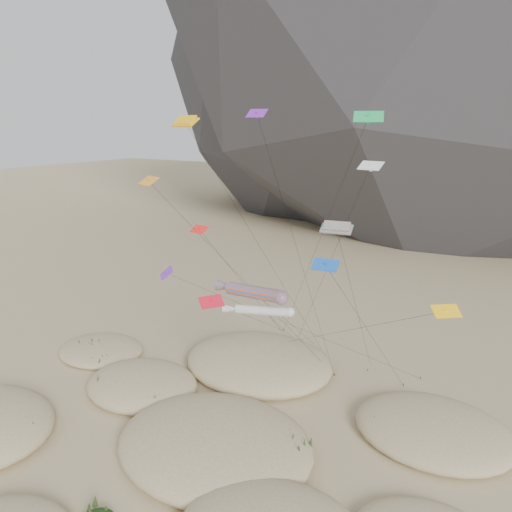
# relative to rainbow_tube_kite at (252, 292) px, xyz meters

# --- Properties ---
(ground) EXTENTS (500.00, 500.00, 0.00)m
(ground) POSITION_rel_rainbow_tube_kite_xyz_m (-0.21, -10.61, -11.54)
(ground) COLOR #CCB789
(ground) RESTS_ON ground
(dunes) EXTENTS (49.81, 40.46, 3.66)m
(dunes) POSITION_rel_rainbow_tube_kite_xyz_m (-1.80, -5.42, -10.82)
(dunes) COLOR #CCB789
(dunes) RESTS_ON ground
(dune_grass) EXTENTS (41.65, 27.78, 1.55)m
(dune_grass) POSITION_rel_rainbow_tube_kite_xyz_m (-1.74, -7.99, -10.70)
(dune_grass) COLOR black
(dune_grass) RESTS_ON ground
(kite_stakes) EXTENTS (19.04, 7.74, 0.30)m
(kite_stakes) POSITION_rel_rainbow_tube_kite_xyz_m (1.99, 12.79, -11.39)
(kite_stakes) COLOR #3F2D1E
(kite_stakes) RESTS_ON ground
(rainbow_tube_kite) EXTENTS (8.56, 15.24, 12.50)m
(rainbow_tube_kite) POSITION_rel_rainbow_tube_kite_xyz_m (0.00, 0.00, 0.00)
(rainbow_tube_kite) COLOR orange
(rainbow_tube_kite) RESTS_ON ground
(white_tube_kite) EXTENTS (6.83, 16.62, 10.79)m
(white_tube_kite) POSITION_rel_rainbow_tube_kite_xyz_m (1.06, -0.38, -1.42)
(white_tube_kite) COLOR silver
(white_tube_kite) RESTS_ON ground
(orange_parafoil) EXTENTS (9.42, 15.15, 26.70)m
(orange_parafoil) POSITION_rel_rainbow_tube_kite_xyz_m (-7.18, 0.75, 14.33)
(orange_parafoil) COLOR #FFB50D
(orange_parafoil) RESTS_ON ground
(multi_parafoil) EXTENTS (2.59, 14.34, 18.60)m
(multi_parafoil) POSITION_rel_rainbow_tube_kite_xyz_m (7.62, 0.41, 6.39)
(multi_parafoil) COLOR #FF3E1A
(multi_parafoil) RESTS_ON ground
(delta_kites) EXTENTS (28.99, 24.75, 27.17)m
(delta_kites) POSITION_rel_rainbow_tube_kite_xyz_m (1.45, 0.65, 6.48)
(delta_kites) COLOR yellow
(delta_kites) RESTS_ON ground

